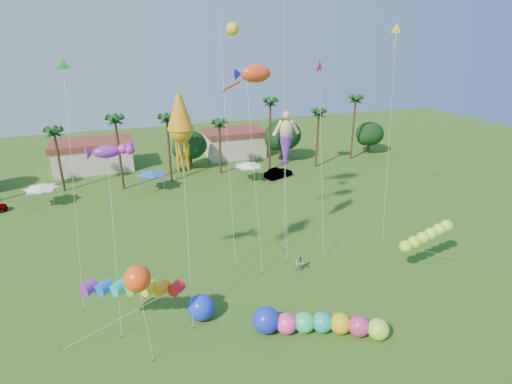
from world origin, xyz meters
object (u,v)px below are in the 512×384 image
object	(u,v)px
caterpillar_inflatable	(315,323)
spectator_b	(299,263)
car_b	(278,173)
blue_ball	(201,307)

from	to	relation	value
caterpillar_inflatable	spectator_b	bearing A→B (deg)	96.25
car_b	blue_ball	world-z (taller)	blue_ball
car_b	blue_ball	bearing A→B (deg)	127.87
car_b	caterpillar_inflatable	xyz separation A→B (m)	(-10.79, -32.98, 0.10)
car_b	caterpillar_inflatable	world-z (taller)	caterpillar_inflatable
caterpillar_inflatable	blue_ball	distance (m)	8.77
caterpillar_inflatable	blue_ball	bearing A→B (deg)	173.59
car_b	spectator_b	size ratio (longest dim) A/B	2.64
spectator_b	caterpillar_inflatable	bearing A→B (deg)	-68.92
spectator_b	blue_ball	size ratio (longest dim) A/B	0.84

